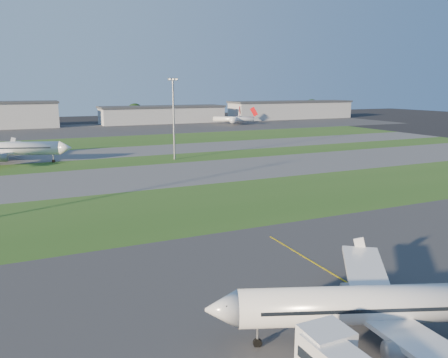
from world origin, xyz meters
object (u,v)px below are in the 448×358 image
mini_jet_far (234,119)px  light_mast_centre (174,113)px  airliner_taxiing (3,149)px  airliner_parked (391,305)px  mini_jet_near (236,119)px

mini_jet_far → light_mast_centre: size_ratio=0.97×
airliner_taxiing → mini_jet_far: 165.08m
airliner_parked → mini_jet_near: airliner_parked is taller
airliner_taxiing → mini_jet_near: 165.77m
mini_jet_near → light_mast_centre: 142.35m
mini_jet_far → light_mast_centre: 142.08m
airliner_parked → mini_jet_near: 243.81m
mini_jet_near → mini_jet_far: size_ratio=0.95×
airliner_parked → light_mast_centre: 108.94m
mini_jet_near → light_mast_centre: (-79.58, -117.46, 11.53)m
mini_jet_far → light_mast_centre: bearing=-91.1°
airliner_parked → mini_jet_far: 243.83m
airliner_parked → light_mast_centre: bearing=103.1°
mini_jet_near → airliner_taxiing: bearing=165.7°
mini_jet_near → light_mast_centre: size_ratio=0.92×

